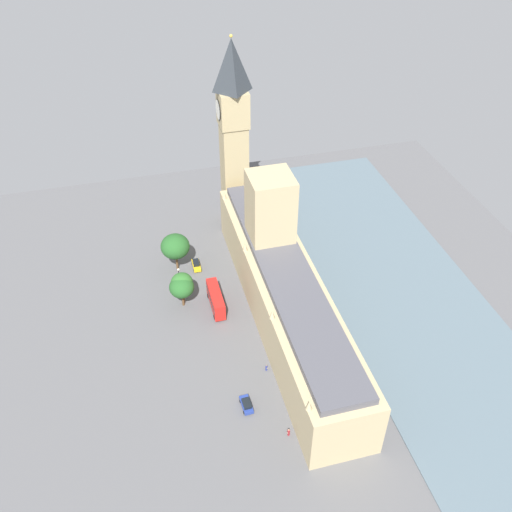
{
  "coord_description": "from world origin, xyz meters",
  "views": [
    {
      "loc": [
        27.99,
        87.63,
        93.38
      ],
      "look_at": [
        1.0,
        -14.79,
        7.82
      ],
      "focal_mm": 39.82,
      "sensor_mm": 36.0,
      "label": 1
    }
  ],
  "objects_px": {
    "double_decker_bus_leading": "(216,299)",
    "street_lamp_under_trees": "(179,275)",
    "clock_tower": "(233,133)",
    "plane_tree_trailing": "(182,282)",
    "car_yellow_cab_kerbside": "(196,265)",
    "car_blue_by_river_gate": "(246,404)",
    "pedestrian_midblock": "(266,368)",
    "pedestrian_corner": "(289,432)",
    "plane_tree_opposite_hall": "(182,287)",
    "parliament_building": "(283,286)",
    "plane_tree_far_end": "(175,246)"
  },
  "relations": [
    {
      "from": "car_blue_by_river_gate",
      "to": "plane_tree_opposite_hall",
      "type": "relative_size",
      "value": 0.54
    },
    {
      "from": "plane_tree_far_end",
      "to": "car_blue_by_river_gate",
      "type": "bearing_deg",
      "value": 98.42
    },
    {
      "from": "pedestrian_corner",
      "to": "plane_tree_trailing",
      "type": "distance_m",
      "value": 43.4
    },
    {
      "from": "plane_tree_trailing",
      "to": "car_yellow_cab_kerbside",
      "type": "bearing_deg",
      "value": -113.25
    },
    {
      "from": "street_lamp_under_trees",
      "to": "car_blue_by_river_gate",
      "type": "bearing_deg",
      "value": 100.97
    },
    {
      "from": "car_blue_by_river_gate",
      "to": "pedestrian_corner",
      "type": "distance_m",
      "value": 10.14
    },
    {
      "from": "car_yellow_cab_kerbside",
      "to": "plane_tree_opposite_hall",
      "type": "height_order",
      "value": "plane_tree_opposite_hall"
    },
    {
      "from": "clock_tower",
      "to": "pedestrian_midblock",
      "type": "distance_m",
      "value": 61.58
    },
    {
      "from": "clock_tower",
      "to": "plane_tree_far_end",
      "type": "relative_size",
      "value": 5.0
    },
    {
      "from": "plane_tree_opposite_hall",
      "to": "plane_tree_far_end",
      "type": "bearing_deg",
      "value": -92.69
    },
    {
      "from": "car_blue_by_river_gate",
      "to": "plane_tree_far_end",
      "type": "relative_size",
      "value": 0.43
    },
    {
      "from": "pedestrian_midblock",
      "to": "pedestrian_corner",
      "type": "relative_size",
      "value": 0.9
    },
    {
      "from": "car_yellow_cab_kerbside",
      "to": "street_lamp_under_trees",
      "type": "height_order",
      "value": "street_lamp_under_trees"
    },
    {
      "from": "double_decker_bus_leading",
      "to": "street_lamp_under_trees",
      "type": "distance_m",
      "value": 11.05
    },
    {
      "from": "double_decker_bus_leading",
      "to": "plane_tree_trailing",
      "type": "height_order",
      "value": "plane_tree_trailing"
    },
    {
      "from": "car_blue_by_river_gate",
      "to": "street_lamp_under_trees",
      "type": "height_order",
      "value": "street_lamp_under_trees"
    },
    {
      "from": "car_blue_by_river_gate",
      "to": "plane_tree_trailing",
      "type": "xyz_separation_m",
      "value": [
        7.14,
        -32.89,
        5.34
      ]
    },
    {
      "from": "car_blue_by_river_gate",
      "to": "pedestrian_corner",
      "type": "xyz_separation_m",
      "value": [
        -6.15,
        8.06,
        -0.12
      ]
    },
    {
      "from": "plane_tree_opposite_hall",
      "to": "parliament_building",
      "type": "bearing_deg",
      "value": 158.66
    },
    {
      "from": "car_yellow_cab_kerbside",
      "to": "plane_tree_trailing",
      "type": "height_order",
      "value": "plane_tree_trailing"
    },
    {
      "from": "plane_tree_opposite_hall",
      "to": "car_yellow_cab_kerbside",
      "type": "bearing_deg",
      "value": -112.61
    },
    {
      "from": "clock_tower",
      "to": "car_blue_by_river_gate",
      "type": "bearing_deg",
      "value": 78.69
    },
    {
      "from": "double_decker_bus_leading",
      "to": "pedestrian_corner",
      "type": "distance_m",
      "value": 37.86
    },
    {
      "from": "pedestrian_corner",
      "to": "plane_tree_far_end",
      "type": "bearing_deg",
      "value": 6.29
    },
    {
      "from": "parliament_building",
      "to": "clock_tower",
      "type": "height_order",
      "value": "clock_tower"
    },
    {
      "from": "clock_tower",
      "to": "plane_tree_trailing",
      "type": "relative_size",
      "value": 6.09
    },
    {
      "from": "parliament_building",
      "to": "plane_tree_trailing",
      "type": "xyz_separation_m",
      "value": [
        21.58,
        -9.45,
        -2.2
      ]
    },
    {
      "from": "parliament_building",
      "to": "car_yellow_cab_kerbside",
      "type": "distance_m",
      "value": 28.03
    },
    {
      "from": "car_blue_by_river_gate",
      "to": "plane_tree_trailing",
      "type": "relative_size",
      "value": 0.52
    },
    {
      "from": "car_yellow_cab_kerbside",
      "to": "street_lamp_under_trees",
      "type": "xyz_separation_m",
      "value": [
        5.24,
        7.48,
        3.8
      ]
    },
    {
      "from": "double_decker_bus_leading",
      "to": "plane_tree_far_end",
      "type": "xyz_separation_m",
      "value": [
        6.69,
        -16.26,
        4.57
      ]
    },
    {
      "from": "parliament_building",
      "to": "car_blue_by_river_gate",
      "type": "bearing_deg",
      "value": 58.37
    },
    {
      "from": "pedestrian_midblock",
      "to": "street_lamp_under_trees",
      "type": "relative_size",
      "value": 0.23
    },
    {
      "from": "parliament_building",
      "to": "double_decker_bus_leading",
      "type": "bearing_deg",
      "value": -21.85
    },
    {
      "from": "double_decker_bus_leading",
      "to": "car_blue_by_river_gate",
      "type": "bearing_deg",
      "value": 89.83
    },
    {
      "from": "clock_tower",
      "to": "car_yellow_cab_kerbside",
      "type": "distance_m",
      "value": 35.0
    },
    {
      "from": "clock_tower",
      "to": "pedestrian_midblock",
      "type": "xyz_separation_m",
      "value": [
        6.39,
        55.5,
        -25.89
      ]
    },
    {
      "from": "clock_tower",
      "to": "plane_tree_opposite_hall",
      "type": "height_order",
      "value": "clock_tower"
    },
    {
      "from": "car_blue_by_river_gate",
      "to": "plane_tree_far_end",
      "type": "height_order",
      "value": "plane_tree_far_end"
    },
    {
      "from": "clock_tower",
      "to": "pedestrian_corner",
      "type": "bearing_deg",
      "value": 84.77
    },
    {
      "from": "clock_tower",
      "to": "car_yellow_cab_kerbside",
      "type": "xyz_separation_m",
      "value": [
        14.71,
        18.67,
        -25.69
      ]
    },
    {
      "from": "parliament_building",
      "to": "pedestrian_corner",
      "type": "relative_size",
      "value": 43.66
    },
    {
      "from": "pedestrian_corner",
      "to": "plane_tree_trailing",
      "type": "height_order",
      "value": "plane_tree_trailing"
    },
    {
      "from": "clock_tower",
      "to": "plane_tree_opposite_hall",
      "type": "relative_size",
      "value": 6.31
    },
    {
      "from": "car_blue_by_river_gate",
      "to": "pedestrian_midblock",
      "type": "distance_m",
      "value": 10.21
    },
    {
      "from": "double_decker_bus_leading",
      "to": "plane_tree_opposite_hall",
      "type": "relative_size",
      "value": 1.29
    },
    {
      "from": "clock_tower",
      "to": "street_lamp_under_trees",
      "type": "bearing_deg",
      "value": 52.66
    },
    {
      "from": "double_decker_bus_leading",
      "to": "plane_tree_far_end",
      "type": "distance_m",
      "value": 18.17
    },
    {
      "from": "double_decker_bus_leading",
      "to": "plane_tree_opposite_hall",
      "type": "xyz_separation_m",
      "value": [
        7.33,
        -2.72,
        3.02
      ]
    },
    {
      "from": "street_lamp_under_trees",
      "to": "parliament_building",
      "type": "bearing_deg",
      "value": 147.28
    }
  ]
}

